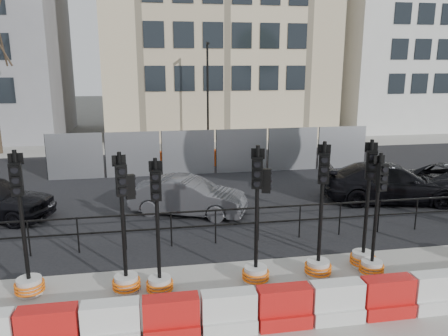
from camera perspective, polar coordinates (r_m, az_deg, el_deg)
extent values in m
plane|color=#51514C|center=(11.34, 5.99, -11.83)|extent=(120.00, 120.00, 0.00)
cube|color=gray|center=(8.86, 11.58, -19.82)|extent=(40.00, 6.00, 0.02)
cube|color=black|center=(17.76, -0.14, -2.26)|extent=(40.00, 14.00, 0.03)
cube|color=gray|center=(26.45, -3.45, 2.95)|extent=(40.00, 4.00, 0.02)
cube|color=beige|center=(32.48, -1.23, 20.85)|extent=(15.00, 10.00, 18.00)
cube|color=silver|center=(37.68, 23.12, 17.28)|extent=(12.00, 9.00, 16.00)
cylinder|color=black|center=(12.26, -24.13, -8.45)|extent=(0.04, 0.04, 1.00)
cylinder|color=black|center=(12.02, -18.53, -8.40)|extent=(0.04, 0.04, 1.00)
cylinder|color=black|center=(11.88, -12.75, -8.25)|extent=(0.04, 0.04, 1.00)
cylinder|color=black|center=(11.87, -6.90, -8.03)|extent=(0.04, 0.04, 1.00)
cylinder|color=black|center=(11.98, -1.11, -7.72)|extent=(0.04, 0.04, 1.00)
cylinder|color=black|center=(12.21, 4.51, -7.35)|extent=(0.04, 0.04, 1.00)
cylinder|color=black|center=(12.55, 9.86, -6.93)|extent=(0.04, 0.04, 1.00)
cylinder|color=black|center=(12.99, 14.89, -6.48)|extent=(0.04, 0.04, 1.00)
cylinder|color=black|center=(13.52, 19.54, -6.02)|extent=(0.04, 0.04, 1.00)
cylinder|color=black|center=(14.14, 23.81, -5.56)|extent=(0.04, 0.04, 1.00)
cube|color=black|center=(12.05, 4.55, -5.22)|extent=(18.00, 0.04, 0.04)
cube|color=black|center=(12.19, 4.51, -7.13)|extent=(18.00, 0.04, 0.04)
cube|color=gray|center=(19.48, -18.87, 1.40)|extent=(2.30, 0.05, 2.00)
cylinder|color=black|center=(19.69, -22.18, 1.25)|extent=(0.05, 0.05, 2.00)
cube|color=gray|center=(19.24, -11.81, 1.71)|extent=(2.30, 0.05, 2.00)
cylinder|color=black|center=(19.32, -15.21, 1.56)|extent=(0.05, 0.05, 2.00)
cube|color=gray|center=(19.30, -4.67, 1.99)|extent=(2.30, 0.05, 2.00)
cylinder|color=black|center=(19.24, -8.08, 1.85)|extent=(0.05, 0.05, 2.00)
cube|color=gray|center=(19.66, 2.32, 2.23)|extent=(2.30, 0.05, 2.00)
cylinder|color=black|center=(19.45, -1.00, 2.12)|extent=(0.05, 0.05, 2.00)
cube|color=gray|center=(20.29, 8.96, 2.43)|extent=(2.30, 0.05, 2.00)
cylinder|color=black|center=(19.96, 5.83, 2.34)|extent=(0.05, 0.05, 2.00)
cube|color=gray|center=(21.18, 15.13, 2.59)|extent=(2.30, 0.05, 2.00)
cylinder|color=black|center=(20.73, 12.24, 2.52)|extent=(0.05, 0.05, 2.00)
cube|color=orange|center=(20.85, -12.71, 0.87)|extent=(1.00, 0.40, 0.80)
cube|color=orange|center=(20.84, -7.21, 1.09)|extent=(1.00, 0.40, 0.80)
cube|color=orange|center=(21.02, -1.76, 1.30)|extent=(1.00, 0.40, 0.80)
cube|color=orange|center=(21.39, 3.55, 1.50)|extent=(1.00, 0.40, 0.80)
cube|color=orange|center=(21.93, 8.64, 1.67)|extent=(1.00, 0.40, 0.80)
cylinder|color=black|center=(25.14, -2.14, 9.30)|extent=(0.12, 0.12, 6.00)
cube|color=black|center=(24.85, -2.12, 15.94)|extent=(0.12, 0.50, 0.12)
cube|color=red|center=(8.45, -22.07, -18.09)|extent=(1.00, 0.35, 0.50)
cube|color=silver|center=(8.49, -14.42, -20.46)|extent=(1.00, 0.50, 0.30)
cube|color=silver|center=(8.28, -14.59, -18.15)|extent=(1.00, 0.35, 0.50)
cube|color=red|center=(8.46, -6.85, -20.23)|extent=(1.00, 0.50, 0.30)
cube|color=red|center=(8.25, -6.93, -17.92)|extent=(1.00, 0.35, 0.50)
cube|color=silver|center=(8.56, 0.62, -19.69)|extent=(1.00, 0.50, 0.30)
cube|color=silver|center=(8.35, 0.62, -17.40)|extent=(1.00, 0.35, 0.50)
cube|color=red|center=(8.78, 7.75, -18.88)|extent=(1.00, 0.50, 0.30)
cube|color=red|center=(8.58, 7.84, -16.62)|extent=(1.00, 0.35, 0.50)
cube|color=silver|center=(9.12, 14.38, -17.88)|extent=(1.00, 0.50, 0.30)
cube|color=silver|center=(8.92, 14.53, -15.68)|extent=(1.00, 0.35, 0.50)
cube|color=red|center=(9.57, 20.38, -16.76)|extent=(1.00, 0.50, 0.30)
cube|color=red|center=(9.38, 20.59, -14.64)|extent=(1.00, 0.35, 0.50)
cube|color=silver|center=(10.10, 25.74, -15.60)|extent=(1.00, 0.50, 0.30)
cube|color=silver|center=(9.92, 25.98, -13.57)|extent=(1.00, 0.35, 0.50)
cylinder|color=beige|center=(10.53, -24.05, -13.95)|extent=(0.52, 0.52, 0.38)
torus|color=orange|center=(10.56, -24.01, -14.32)|extent=(0.62, 0.62, 0.05)
torus|color=orange|center=(10.53, -24.05, -13.95)|extent=(0.62, 0.62, 0.05)
torus|color=orange|center=(10.49, -24.09, -13.57)|extent=(0.62, 0.62, 0.05)
cylinder|color=black|center=(9.94, -24.89, -6.02)|extent=(0.09, 0.09, 2.88)
cube|color=black|center=(9.60, -25.51, -1.36)|extent=(0.24, 0.16, 0.67)
cylinder|color=black|center=(9.58, -25.45, -2.70)|extent=(0.15, 0.06, 0.14)
cylinder|color=black|center=(9.52, -25.58, -1.47)|extent=(0.15, 0.06, 0.14)
cylinder|color=black|center=(9.48, -25.71, -0.24)|extent=(0.15, 0.06, 0.14)
cube|color=black|center=(9.68, -25.57, 1.09)|extent=(0.29, 0.06, 0.23)
cylinder|color=beige|center=(10.02, -12.63, -14.51)|extent=(0.51, 0.51, 0.38)
torus|color=orange|center=(10.05, -12.60, -14.88)|extent=(0.61, 0.61, 0.05)
torus|color=orange|center=(10.02, -12.63, -14.51)|extent=(0.61, 0.61, 0.05)
torus|color=orange|center=(9.98, -12.65, -14.12)|extent=(0.61, 0.61, 0.05)
cylinder|color=black|center=(9.41, -13.10, -6.38)|extent=(0.08, 0.08, 2.82)
cube|color=black|center=(9.06, -13.24, -1.57)|extent=(0.25, 0.18, 0.66)
cylinder|color=black|center=(9.04, -13.08, -2.95)|extent=(0.15, 0.08, 0.14)
cylinder|color=black|center=(8.99, -13.15, -1.68)|extent=(0.15, 0.08, 0.14)
cylinder|color=black|center=(8.94, -13.22, -0.40)|extent=(0.15, 0.08, 0.14)
cube|color=black|center=(9.13, -13.57, 0.96)|extent=(0.28, 0.10, 0.23)
cube|color=black|center=(9.25, -12.17, -2.41)|extent=(0.21, 0.16, 0.52)
cylinder|color=beige|center=(9.84, -8.38, -14.89)|extent=(0.49, 0.49, 0.36)
torus|color=orange|center=(9.88, -8.37, -15.26)|extent=(0.59, 0.59, 0.05)
torus|color=orange|center=(9.84, -8.38, -14.89)|extent=(0.59, 0.59, 0.05)
torus|color=orange|center=(9.81, -8.40, -14.52)|extent=(0.59, 0.59, 0.05)
cylinder|color=black|center=(9.24, -8.69, -6.95)|extent=(0.08, 0.08, 2.72)
cube|color=black|center=(8.89, -8.90, -2.27)|extent=(0.22, 0.14, 0.63)
cylinder|color=black|center=(8.88, -8.87, -3.63)|extent=(0.14, 0.05, 0.14)
cylinder|color=black|center=(8.82, -8.92, -2.39)|extent=(0.14, 0.05, 0.14)
cylinder|color=black|center=(8.77, -8.97, -1.14)|extent=(0.14, 0.05, 0.14)
cube|color=black|center=(8.96, -8.94, 0.25)|extent=(0.27, 0.04, 0.22)
cylinder|color=beige|center=(10.17, 4.15, -13.70)|extent=(0.52, 0.52, 0.38)
torus|color=orange|center=(10.21, 4.14, -14.09)|extent=(0.62, 0.62, 0.05)
torus|color=orange|center=(10.17, 4.15, -13.70)|extent=(0.62, 0.62, 0.05)
torus|color=orange|center=(10.14, 4.15, -13.32)|extent=(0.62, 0.62, 0.05)
cylinder|color=black|center=(9.57, 4.30, -5.52)|extent=(0.09, 0.09, 2.87)
cube|color=black|center=(9.22, 4.37, -0.68)|extent=(0.26, 0.19, 0.67)
cylinder|color=black|center=(9.20, 4.32, -2.07)|extent=(0.15, 0.09, 0.14)
cylinder|color=black|center=(9.14, 4.35, -0.79)|extent=(0.15, 0.09, 0.14)
cylinder|color=black|center=(9.09, 4.37, 0.49)|extent=(0.15, 0.09, 0.14)
cube|color=black|center=(9.30, 4.45, 1.87)|extent=(0.28, 0.11, 0.23)
cube|color=black|center=(9.37, 5.54, -1.67)|extent=(0.22, 0.17, 0.53)
cylinder|color=beige|center=(10.65, 12.16, -12.66)|extent=(0.52, 0.52, 0.39)
torus|color=orange|center=(10.69, 12.14, -13.04)|extent=(0.63, 0.63, 0.05)
torus|color=orange|center=(10.65, 12.16, -12.66)|extent=(0.63, 0.63, 0.05)
torus|color=orange|center=(10.62, 12.18, -12.29)|extent=(0.63, 0.63, 0.05)
cylinder|color=black|center=(10.08, 12.60, -4.73)|extent=(0.09, 0.09, 2.90)
cube|color=black|center=(9.73, 12.91, -0.07)|extent=(0.26, 0.20, 0.68)
cylinder|color=black|center=(9.71, 12.88, -1.40)|extent=(0.15, 0.09, 0.15)
cylinder|color=black|center=(9.66, 12.94, -0.18)|extent=(0.15, 0.09, 0.15)
cylinder|color=black|center=(9.61, 13.01, 1.05)|extent=(0.15, 0.09, 0.15)
cube|color=black|center=(9.82, 12.95, 2.36)|extent=(0.28, 0.12, 0.23)
cylinder|color=beige|center=(11.37, 17.66, -11.30)|extent=(0.52, 0.52, 0.38)
torus|color=orange|center=(11.40, 17.63, -11.65)|extent=(0.62, 0.62, 0.05)
torus|color=orange|center=(11.37, 17.66, -11.30)|extent=(0.62, 0.62, 0.05)
torus|color=orange|center=(11.34, 17.69, -10.95)|extent=(0.62, 0.62, 0.05)
cylinder|color=black|center=(10.83, 18.23, -3.93)|extent=(0.09, 0.09, 2.86)
cube|color=black|center=(10.51, 18.67, 0.37)|extent=(0.26, 0.20, 0.67)
cylinder|color=black|center=(10.48, 18.65, -0.84)|extent=(0.15, 0.09, 0.14)
cylinder|color=black|center=(10.43, 18.73, 0.27)|extent=(0.15, 0.09, 0.14)
cylinder|color=black|center=(10.39, 18.82, 1.40)|extent=(0.15, 0.09, 0.14)
cube|color=black|center=(10.60, 18.68, 2.59)|extent=(0.28, 0.12, 0.23)
cube|color=black|center=(10.69, 19.50, -0.53)|extent=(0.22, 0.18, 0.53)
cylinder|color=beige|center=(11.03, 18.69, -12.25)|extent=(0.48, 0.48, 0.36)
torus|color=orange|center=(11.06, 18.66, -12.58)|extent=(0.58, 0.58, 0.04)
torus|color=orange|center=(11.03, 18.69, -12.25)|extent=(0.58, 0.58, 0.04)
torus|color=orange|center=(11.00, 18.72, -11.91)|extent=(0.58, 0.58, 0.04)
cylinder|color=black|center=(10.51, 19.27, -5.23)|extent=(0.08, 0.08, 2.66)
cube|color=black|center=(10.21, 19.96, -1.15)|extent=(0.23, 0.15, 0.62)
cylinder|color=black|center=(10.20, 20.10, -2.31)|extent=(0.14, 0.06, 0.13)
cylinder|color=black|center=(10.15, 20.19, -1.25)|extent=(0.14, 0.06, 0.13)
cylinder|color=black|center=(10.11, 20.28, -0.17)|extent=(0.14, 0.06, 0.13)
cube|color=black|center=(10.26, 19.60, 0.99)|extent=(0.27, 0.06, 0.21)
imported|color=#434347|center=(14.31, -4.68, -3.69)|extent=(4.01, 4.70, 1.24)
imported|color=black|center=(16.63, 20.94, -1.84)|extent=(4.00, 5.62, 1.39)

